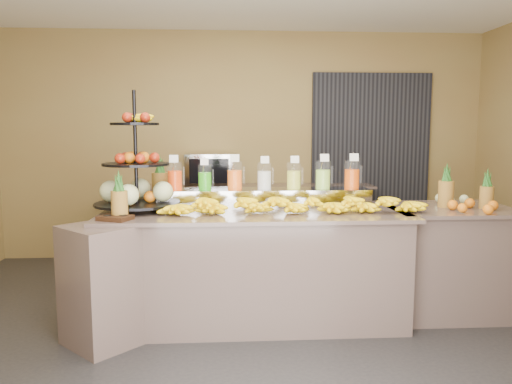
{
  "coord_description": "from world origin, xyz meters",
  "views": [
    {
      "loc": [
        -0.24,
        -3.76,
        1.6
      ],
      "look_at": [
        0.01,
        0.3,
        1.09
      ],
      "focal_mm": 35.0,
      "sensor_mm": 36.0,
      "label": 1
    }
  ],
  "objects": [
    {
      "name": "juice_pitcher_orange_c",
      "position": [
        0.88,
        0.58,
        1.19
      ],
      "size": [
        0.13,
        0.14,
        0.32
      ],
      "color": "silver",
      "rests_on": "pitcher_tray"
    },
    {
      "name": "juice_pitcher_milk",
      "position": [
        0.1,
        0.58,
        1.18
      ],
      "size": [
        0.13,
        0.13,
        0.3
      ],
      "color": "silver",
      "rests_on": "pitcher_tray"
    },
    {
      "name": "right_fruit_pile",
      "position": [
        1.81,
        0.27,
        1.0
      ],
      "size": [
        0.43,
        0.41,
        0.23
      ],
      "color": "brown",
      "rests_on": "right_counter"
    },
    {
      "name": "buffet_counter",
      "position": [
        -0.12,
        0.26,
        0.47
      ],
      "size": [
        2.75,
        1.25,
        0.93
      ],
      "color": "#866B61",
      "rests_on": "ground"
    },
    {
      "name": "juice_pitcher_green",
      "position": [
        -0.42,
        0.58,
        1.18
      ],
      "size": [
        0.12,
        0.12,
        0.28
      ],
      "color": "silver",
      "rests_on": "pitcher_tray"
    },
    {
      "name": "ground",
      "position": [
        0.0,
        0.0,
        0.0
      ],
      "size": [
        6.0,
        6.0,
        0.0
      ],
      "primitive_type": "plane",
      "color": "black",
      "rests_on": "ground"
    },
    {
      "name": "banana_heap",
      "position": [
        0.31,
        0.21,
        1.01
      ],
      "size": [
        2.12,
        0.19,
        0.18
      ],
      "color": "yellow",
      "rests_on": "buffet_counter"
    },
    {
      "name": "oven_warmer",
      "position": [
        -0.43,
        2.25,
        1.12
      ],
      "size": [
        0.58,
        0.41,
        0.38
      ],
      "primitive_type": "cube",
      "rotation": [
        0.0,
        0.0,
        -0.02
      ],
      "color": "gray",
      "rests_on": "back_ledge"
    },
    {
      "name": "back_ledge",
      "position": [
        0.0,
        2.25,
        0.47
      ],
      "size": [
        3.1,
        0.55,
        0.93
      ],
      "color": "#866B61",
      "rests_on": "ground"
    },
    {
      "name": "right_counter",
      "position": [
        1.7,
        0.4,
        0.47
      ],
      "size": [
        1.08,
        0.88,
        0.93
      ],
      "color": "#866B61",
      "rests_on": "ground"
    },
    {
      "name": "juice_pitcher_lemon",
      "position": [
        0.36,
        0.58,
        1.18
      ],
      "size": [
        0.13,
        0.13,
        0.3
      ],
      "color": "silver",
      "rests_on": "pitcher_tray"
    },
    {
      "name": "pineapple_left_b",
      "position": [
        -0.82,
        0.73,
        1.1
      ],
      "size": [
        0.15,
        0.15,
        0.45
      ],
      "rotation": [
        0.0,
        0.0,
        -0.32
      ],
      "color": "brown",
      "rests_on": "buffet_counter"
    },
    {
      "name": "juice_pitcher_orange_a",
      "position": [
        -0.68,
        0.58,
        1.19
      ],
      "size": [
        0.13,
        0.13,
        0.32
      ],
      "color": "silver",
      "rests_on": "pitcher_tray"
    },
    {
      "name": "condiment_caddy",
      "position": [
        -1.06,
        -0.05,
        0.95
      ],
      "size": [
        0.28,
        0.25,
        0.03
      ],
      "primitive_type": "cube",
      "rotation": [
        0.0,
        0.0,
        -0.42
      ],
      "color": "black",
      "rests_on": "buffet_counter"
    },
    {
      "name": "fruit_stand",
      "position": [
        -0.93,
        0.41,
        1.18
      ],
      "size": [
        0.8,
        0.8,
        0.99
      ],
      "rotation": [
        0.0,
        0.0,
        0.15
      ],
      "color": "black",
      "rests_on": "buffet_counter"
    },
    {
      "name": "room_envelope",
      "position": [
        0.19,
        0.79,
        1.88
      ],
      "size": [
        6.04,
        5.02,
        2.82
      ],
      "color": "olive",
      "rests_on": "ground"
    },
    {
      "name": "pineapple_left_a",
      "position": [
        -1.04,
        0.01,
        1.07
      ],
      "size": [
        0.12,
        0.12,
        0.37
      ],
      "rotation": [
        0.0,
        0.0,
        0.16
      ],
      "color": "brown",
      "rests_on": "buffet_counter"
    },
    {
      "name": "pitcher_tray",
      "position": [
        0.1,
        0.58,
        1.01
      ],
      "size": [
        1.85,
        0.3,
        0.15
      ],
      "primitive_type": "cube",
      "color": "gray",
      "rests_on": "buffet_counter"
    },
    {
      "name": "juice_pitcher_lime",
      "position": [
        0.62,
        0.58,
        1.19
      ],
      "size": [
        0.13,
        0.14,
        0.32
      ],
      "color": "silver",
      "rests_on": "pitcher_tray"
    },
    {
      "name": "juice_pitcher_orange_b",
      "position": [
        -0.16,
        0.58,
        1.19
      ],
      "size": [
        0.13,
        0.14,
        0.32
      ],
      "color": "silver",
      "rests_on": "pitcher_tray"
    }
  ]
}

